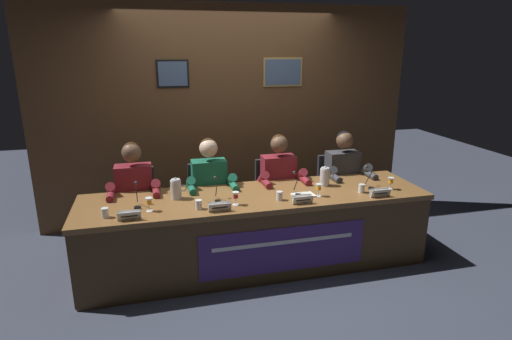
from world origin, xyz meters
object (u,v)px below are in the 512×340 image
at_px(microphone_far_left, 137,199).
at_px(juice_glass_center_left, 236,196).
at_px(chair_center_left, 209,206).
at_px(juice_glass_far_left, 149,202).
at_px(chair_far_right, 336,194).
at_px(conference_table, 259,221).
at_px(water_pitcher_left_side, 176,189).
at_px(panelist_far_left, 135,194).
at_px(water_cup_center_right, 279,196).
at_px(nameplate_center_left, 220,207).
at_px(panelist_center_right, 280,182).
at_px(microphone_far_right, 370,181).
at_px(water_cup_far_left, 105,213).
at_px(panelist_center_left, 211,188).
at_px(nameplate_center_right, 303,199).
at_px(microphone_center_right, 297,187).
at_px(document_stack_center_right, 303,195).
at_px(nameplate_far_right, 380,193).
at_px(nameplate_far_left, 129,215).
at_px(water_pitcher_right_side, 325,177).
at_px(chair_center_right, 275,200).
at_px(juice_glass_center_right, 319,188).
at_px(microphone_center_left, 217,193).
at_px(panelist_far_right, 345,177).
at_px(water_cup_center_left, 199,205).
at_px(chair_far_left, 137,212).
at_px(juice_glass_far_right, 391,181).
at_px(water_cup_far_right, 361,189).

bearing_deg(microphone_far_left, juice_glass_center_left, -10.97).
xyz_separation_m(chair_center_left, juice_glass_center_left, (0.14, -0.83, 0.39)).
relative_size(juice_glass_far_left, chair_far_right, 0.14).
xyz_separation_m(conference_table, water_pitcher_left_side, (-0.75, 0.20, 0.32)).
bearing_deg(panelist_far_left, water_cup_center_right, -25.00).
relative_size(nameplate_center_left, panelist_center_right, 0.16).
relative_size(conference_table, microphone_far_right, 15.48).
xyz_separation_m(water_cup_far_left, microphone_far_right, (2.53, 0.15, 0.04)).
distance_m(panelist_center_left, nameplate_center_right, 1.05).
bearing_deg(conference_table, microphone_center_right, 2.61).
bearing_deg(microphone_center_right, document_stack_center_right, -38.37).
bearing_deg(water_cup_far_left, microphone_far_left, 35.81).
relative_size(conference_table, chair_far_right, 3.78).
height_order(nameplate_center_right, nameplate_far_right, same).
distance_m(nameplate_far_left, water_pitcher_right_side, 1.97).
relative_size(juice_glass_far_left, microphone_center_right, 0.57).
bearing_deg(nameplate_far_right, water_cup_center_right, 171.04).
xyz_separation_m(water_cup_center_right, microphone_center_right, (0.21, 0.10, 0.04)).
xyz_separation_m(chair_center_right, juice_glass_center_right, (0.19, -0.81, 0.39)).
bearing_deg(panelist_center_left, nameplate_far_left, -136.05).
bearing_deg(juice_glass_center_left, juice_glass_far_left, 177.17).
height_order(panelist_center_left, juice_glass_center_left, panelist_center_left).
relative_size(juice_glass_far_left, juice_glass_center_right, 1.00).
xyz_separation_m(conference_table, microphone_far_left, (-1.11, 0.06, 0.30)).
xyz_separation_m(panelist_center_left, panelist_center_right, (0.76, 0.00, 0.00)).
bearing_deg(microphone_far_left, nameplate_center_right, -11.04).
height_order(microphone_center_left, microphone_center_right, same).
bearing_deg(juice_glass_far_left, microphone_far_right, 2.39).
distance_m(conference_table, water_pitcher_right_side, 0.84).
bearing_deg(water_pitcher_right_side, juice_glass_far_left, -171.01).
bearing_deg(microphone_center_left, document_stack_center_right, -4.68).
bearing_deg(panelist_center_left, nameplate_far_right, -26.84).
distance_m(conference_table, microphone_far_right, 1.20).
xyz_separation_m(panelist_far_left, microphone_far_right, (2.31, -0.51, 0.11)).
height_order(microphone_far_left, microphone_center_right, same).
height_order(water_cup_far_left, panelist_far_right, panelist_far_right).
relative_size(panelist_center_right, water_cup_center_right, 14.28).
relative_size(water_cup_center_left, nameplate_center_right, 0.45).
relative_size(chair_center_right, panelist_center_right, 0.73).
bearing_deg(conference_table, nameplate_center_right, -32.42).
bearing_deg(water_cup_far_left, water_pitcher_right_side, 8.97).
xyz_separation_m(juice_glass_far_left, water_pitcher_right_side, (1.76, 0.28, 0.01)).
bearing_deg(chair_far_left, juice_glass_far_right, -17.70).
distance_m(water_cup_center_right, microphone_far_right, 0.99).
bearing_deg(nameplate_far_left, panelist_far_left, 88.35).
xyz_separation_m(chair_center_left, nameplate_center_right, (0.73, -0.95, 0.35)).
xyz_separation_m(water_pitcher_right_side, document_stack_center_right, (-0.32, -0.24, -0.09)).
height_order(nameplate_center_left, water_cup_far_right, water_cup_far_right).
distance_m(juice_glass_center_left, microphone_far_right, 1.41).
bearing_deg(juice_glass_center_left, chair_center_right, 53.07).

